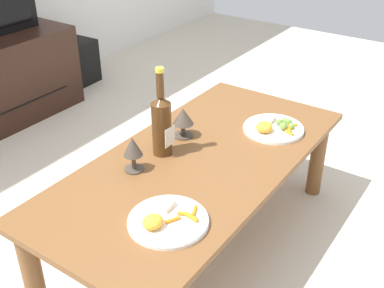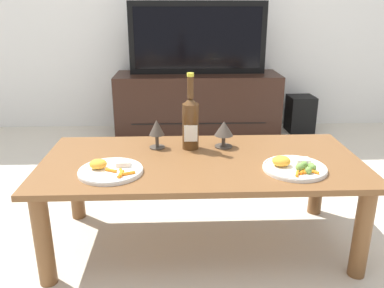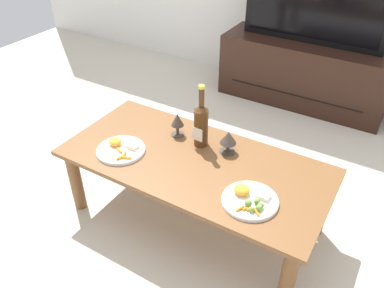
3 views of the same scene
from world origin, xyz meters
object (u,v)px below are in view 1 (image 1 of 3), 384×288
at_px(dining_table, 198,173).
at_px(dinner_plate_left, 167,220).
at_px(goblet_left, 133,149).
at_px(dinner_plate_right, 273,128).
at_px(goblet_right, 183,118).
at_px(wine_bottle, 162,122).
at_px(floor_speaker, 79,61).

bearing_deg(dining_table, dinner_plate_left, -160.47).
xyz_separation_m(goblet_left, dinner_plate_right, (0.57, -0.29, -0.08)).
bearing_deg(dining_table, goblet_right, 53.30).
height_order(wine_bottle, dinner_plate_left, wine_bottle).
xyz_separation_m(dining_table, goblet_right, (0.11, 0.15, 0.15)).
xyz_separation_m(wine_bottle, goblet_right, (0.16, 0.01, -0.05)).
bearing_deg(floor_speaker, dinner_plate_left, -128.46).
bearing_deg(dining_table, dinner_plate_right, -20.14).
xyz_separation_m(dining_table, goblet_left, (-0.20, 0.15, 0.16)).
bearing_deg(goblet_right, dinner_plate_right, -48.35).
bearing_deg(goblet_left, floor_speaker, 52.96).
relative_size(dining_table, wine_bottle, 3.92).
bearing_deg(floor_speaker, dining_table, -121.94).
bearing_deg(dining_table, goblet_left, 142.55).
xyz_separation_m(goblet_right, dinner_plate_left, (-0.49, -0.29, -0.07)).
xyz_separation_m(floor_speaker, dinner_plate_left, (-1.36, -1.85, 0.28)).
relative_size(dinner_plate_left, dinner_plate_right, 1.00).
xyz_separation_m(floor_speaker, dinner_plate_right, (-0.61, -1.85, 0.28)).
xyz_separation_m(wine_bottle, goblet_left, (-0.16, 0.01, -0.04)).
distance_m(dinner_plate_left, dinner_plate_right, 0.75).
distance_m(wine_bottle, goblet_right, 0.17).
distance_m(floor_speaker, dinner_plate_right, 1.97).
distance_m(dining_table, floor_speaker, 1.99).
distance_m(dining_table, dinner_plate_right, 0.40).
height_order(goblet_left, dinner_plate_left, goblet_left).
bearing_deg(floor_speaker, goblet_right, -121.19).
relative_size(dining_table, dinner_plate_left, 5.36).
distance_m(dining_table, goblet_right, 0.24).
xyz_separation_m(goblet_right, dinner_plate_right, (0.26, -0.29, -0.07)).
bearing_deg(wine_bottle, goblet_left, 175.64).
xyz_separation_m(dining_table, dinner_plate_left, (-0.38, -0.13, 0.08)).
relative_size(goblet_right, dinner_plate_right, 0.49).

